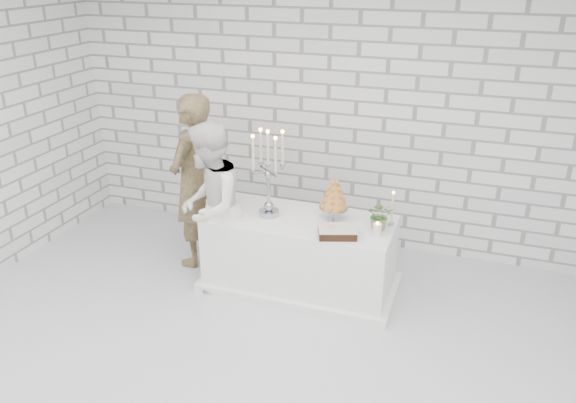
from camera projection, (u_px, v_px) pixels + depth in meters
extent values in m
cube|color=silver|center=(240.00, 367.00, 4.64)|extent=(6.00, 5.00, 0.01)
cube|color=white|center=(328.00, 113.00, 6.20)|extent=(6.00, 0.01, 3.00)
cube|color=white|center=(300.00, 253.00, 5.63)|extent=(1.80, 0.80, 0.75)
imported|color=#473823|center=(194.00, 181.00, 5.91)|extent=(0.47, 0.69, 1.85)
imported|color=white|center=(210.00, 207.00, 5.49)|extent=(0.80, 0.94, 1.69)
cube|color=black|center=(337.00, 232.00, 5.13)|extent=(0.40, 0.34, 0.08)
cylinder|color=white|center=(377.00, 230.00, 5.12)|extent=(0.09, 0.09, 0.12)
cylinder|color=beige|center=(392.00, 209.00, 5.29)|extent=(0.08, 0.08, 0.32)
imported|color=#4C7A3A|center=(380.00, 215.00, 5.22)|extent=(0.27, 0.24, 0.28)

